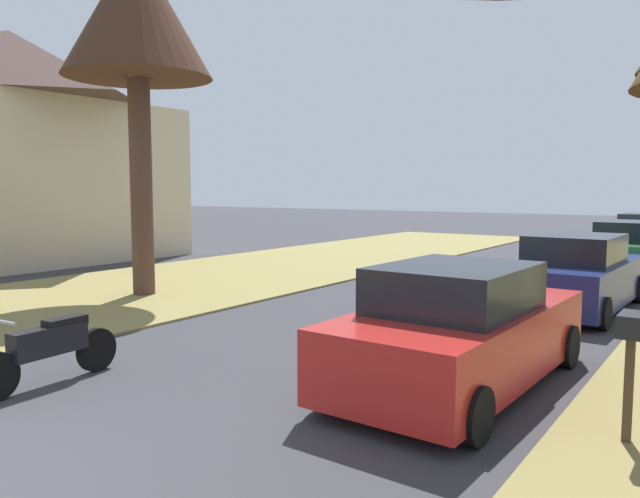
% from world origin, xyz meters
% --- Properties ---
extents(street_tree_left_mid_a, '(3.34, 3.34, 7.92)m').
position_xyz_m(street_tree_left_mid_a, '(-6.35, 7.91, 6.34)').
color(street_tree_left_mid_a, brown).
rests_on(street_tree_left_mid_a, grass_verge_left).
extents(parked_sedan_red, '(2.07, 4.46, 1.57)m').
position_xyz_m(parked_sedan_red, '(2.25, 5.82, 0.72)').
color(parked_sedan_red, red).
rests_on(parked_sedan_red, ground).
extents(parked_sedan_navy, '(2.07, 4.46, 1.57)m').
position_xyz_m(parked_sedan_navy, '(2.33, 11.86, 0.72)').
color(parked_sedan_navy, navy).
rests_on(parked_sedan_navy, ground).
extents(parked_sedan_green, '(2.07, 4.46, 1.57)m').
position_xyz_m(parked_sedan_green, '(2.47, 18.11, 0.72)').
color(parked_sedan_green, '#28663D').
rests_on(parked_sedan_green, ground).
extents(parked_motorcycle, '(0.60, 2.05, 0.97)m').
position_xyz_m(parked_motorcycle, '(-2.07, 2.90, 0.48)').
color(parked_motorcycle, black).
rests_on(parked_motorcycle, ground).
extents(house_backdrop_left, '(8.00, 10.25, 7.87)m').
position_xyz_m(house_backdrop_left, '(-15.91, 10.26, 4.07)').
color(house_backdrop_left, beige).
rests_on(house_backdrop_left, ground).
extents(curbside_mailbox, '(0.22, 0.44, 1.27)m').
position_xyz_m(curbside_mailbox, '(4.30, 5.01, 1.06)').
color(curbside_mailbox, brown).
rests_on(curbside_mailbox, grass_verge_right).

